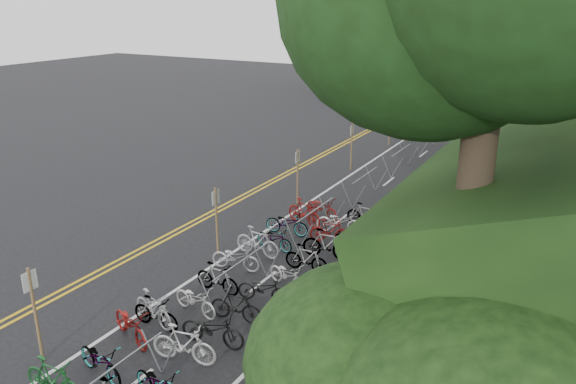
{
  "coord_description": "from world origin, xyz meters",
  "views": [
    {
      "loc": [
        11.73,
        -9.73,
        8.7
      ],
      "look_at": [
        1.31,
        8.87,
        1.3
      ],
      "focal_mm": 35.0,
      "sensor_mm": 36.0,
      "label": 1
    }
  ],
  "objects": [
    {
      "name": "red_curb",
      "position": [
        5.7,
        12.0,
        0.05
      ],
      "size": [
        0.25,
        28.0,
        0.1
      ],
      "primitive_type": "cube",
      "color": "maroon",
      "rests_on": "ground"
    },
    {
      "name": "bike_racks_rest",
      "position": [
        3.0,
        13.0,
        0.85
      ],
      "size": [
        1.14,
        23.0,
        1.17
      ],
      "color": "#90959F",
      "rests_on": "ground"
    },
    {
      "name": "signposts_rest",
      "position": [
        0.6,
        14.0,
        1.43
      ],
      "size": [
        0.08,
        18.4,
        2.5
      ],
      "color": "brown",
      "rests_on": "ground"
    },
    {
      "name": "signpost_near",
      "position": [
        0.37,
        -2.24,
        1.47
      ],
      "size": [
        0.08,
        0.4,
        2.57
      ],
      "color": "brown",
      "rests_on": "ground"
    },
    {
      "name": "bike_rack_front",
      "position": [
        3.39,
        -2.55,
        0.8
      ],
      "size": [
        1.11,
        2.92,
        1.09
      ],
      "color": "#90959F",
      "rests_on": "ground"
    },
    {
      "name": "bike_valet",
      "position": [
        2.9,
        3.51,
        0.48
      ],
      "size": [
        3.4,
        14.81,
        1.09
      ],
      "color": "#144C1E",
      "rests_on": "ground"
    },
    {
      "name": "ground",
      "position": [
        0.0,
        0.0,
        0.0
      ],
      "size": [
        120.0,
        120.0,
        0.0
      ],
      "primitive_type": "plane",
      "color": "black",
      "rests_on": "ground"
    },
    {
      "name": "road_markings",
      "position": [
        0.63,
        10.1,
        0.0
      ],
      "size": [
        7.47,
        80.0,
        0.01
      ],
      "color": "gold",
      "rests_on": "ground"
    },
    {
      "name": "bike_front",
      "position": [
        1.73,
        0.4,
        0.5
      ],
      "size": [
        0.83,
        1.73,
        1.0
      ],
      "primitive_type": "imported",
      "rotation": [
        0.0,
        0.0,
        1.34
      ],
      "color": "#9E9EA3",
      "rests_on": "ground"
    }
  ]
}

